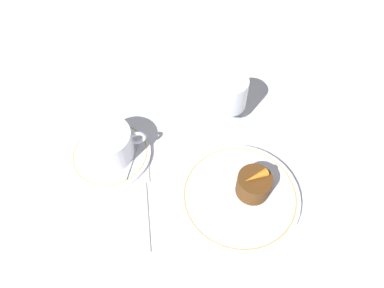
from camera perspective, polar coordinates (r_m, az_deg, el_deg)
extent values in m
plane|color=white|center=(0.71, 4.40, -7.65)|extent=(3.00, 3.00, 0.00)
cylinder|color=white|center=(0.70, 7.25, -7.96)|extent=(0.22, 0.22, 0.01)
torus|color=tan|center=(0.70, 7.30, -7.75)|extent=(0.21, 0.21, 0.00)
cylinder|color=white|center=(0.77, -12.29, -1.55)|extent=(0.16, 0.16, 0.01)
torus|color=tan|center=(0.76, -12.35, -1.39)|extent=(0.15, 0.15, 0.00)
cylinder|color=white|center=(0.73, -12.66, -0.03)|extent=(0.10, 0.10, 0.06)
cylinder|color=brown|center=(0.73, -12.73, 0.16)|extent=(0.08, 0.08, 0.05)
torus|color=white|center=(0.73, -8.34, 0.92)|extent=(0.03, 0.01, 0.04)
cube|color=silver|center=(0.74, -9.15, -2.46)|extent=(0.04, 0.08, 0.00)
ellipsoid|color=silver|center=(0.77, -8.02, 0.95)|extent=(0.02, 0.03, 0.00)
cylinder|color=silver|center=(0.81, 5.31, 4.15)|extent=(0.06, 0.06, 0.01)
cylinder|color=silver|center=(0.79, 5.44, 5.19)|extent=(0.01, 0.01, 0.04)
cylinder|color=silver|center=(0.75, 5.77, 7.83)|extent=(0.07, 0.07, 0.07)
cylinder|color=#470A14|center=(0.76, 5.68, 7.17)|extent=(0.06, 0.06, 0.04)
cube|color=silver|center=(0.69, -6.99, -10.76)|extent=(0.02, 0.14, 0.01)
cube|color=silver|center=(0.74, -7.41, -4.18)|extent=(0.03, 0.05, 0.01)
cylinder|color=#563314|center=(0.69, 9.38, -6.13)|extent=(0.06, 0.06, 0.04)
cone|color=orange|center=(0.66, 9.73, -4.90)|extent=(0.05, 0.02, 0.01)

